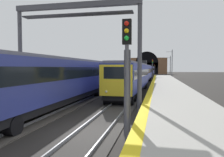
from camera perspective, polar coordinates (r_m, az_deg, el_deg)
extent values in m
plane|color=#282623|center=(10.98, -4.90, -14.01)|extent=(320.00, 320.00, 0.00)
cube|color=#9E9B93|center=(10.50, 19.22, -12.17)|extent=(112.00, 4.51, 0.98)
cube|color=yellow|center=(10.32, 8.01, -9.47)|extent=(112.00, 0.50, 0.01)
cube|color=#383533|center=(10.98, -4.90, -13.86)|extent=(160.00, 2.62, 0.06)
cube|color=gray|center=(11.17, -8.53, -13.02)|extent=(160.00, 0.07, 0.15)
cube|color=gray|center=(10.77, -1.14, -13.60)|extent=(160.00, 0.07, 0.15)
cube|color=#4C4742|center=(12.99, -24.88, -11.47)|extent=(160.00, 3.05, 0.06)
cube|color=gray|center=(12.56, -22.21, -11.41)|extent=(160.00, 0.07, 0.15)
cube|color=navy|center=(26.16, 5.17, 0.78)|extent=(18.07, 3.20, 2.65)
cube|color=black|center=(26.15, 5.17, 1.50)|extent=(17.35, 3.21, 0.80)
cube|color=slate|center=(26.15, 5.18, 3.89)|extent=(17.52, 2.77, 0.20)
cube|color=black|center=(26.26, 5.15, -2.50)|extent=(17.70, 2.86, 0.49)
cylinder|color=black|center=(18.57, 1.73, -5.67)|extent=(0.93, 2.58, 0.87)
cylinder|color=black|center=(20.32, 2.74, -4.93)|extent=(0.93, 2.58, 0.87)
cylinder|color=black|center=(32.30, 6.66, -2.06)|extent=(0.93, 2.58, 0.87)
cylinder|color=black|center=(34.09, 7.00, -1.80)|extent=(0.93, 2.58, 0.87)
cube|color=yellow|center=(17.26, 0.98, -0.52)|extent=(0.18, 2.68, 2.50)
cube|color=black|center=(17.19, 0.94, 1.48)|extent=(0.08, 1.95, 0.95)
sphere|color=#F2EACC|center=(17.14, 3.44, -3.57)|extent=(0.20, 0.20, 0.20)
sphere|color=#F2EACC|center=(17.46, -1.53, -3.44)|extent=(0.20, 0.20, 0.20)
cube|color=navy|center=(44.69, 7.95, 1.61)|extent=(18.07, 3.20, 2.65)
cube|color=black|center=(44.69, 7.95, 2.00)|extent=(17.35, 3.21, 0.86)
cube|color=slate|center=(44.68, 7.96, 3.44)|extent=(17.52, 2.77, 0.20)
cube|color=black|center=(44.75, 7.94, -0.31)|extent=(17.70, 2.86, 0.49)
cylinder|color=black|center=(36.87, 6.80, -1.45)|extent=(0.93, 2.58, 0.87)
cylinder|color=black|center=(38.66, 7.10, -1.26)|extent=(0.93, 2.58, 0.87)
cylinder|color=black|center=(50.88, 8.57, -0.29)|extent=(0.93, 2.58, 0.87)
cylinder|color=black|center=(52.68, 8.72, -0.18)|extent=(0.93, 2.58, 0.87)
cube|color=navy|center=(63.27, 9.10, 1.95)|extent=(18.07, 3.20, 2.65)
cube|color=black|center=(63.26, 9.10, 2.33)|extent=(17.35, 3.21, 0.82)
cube|color=slate|center=(63.26, 9.11, 3.24)|extent=(17.52, 2.77, 0.20)
cube|color=black|center=(63.31, 9.09, 0.60)|extent=(17.70, 2.86, 0.49)
cylinder|color=black|center=(55.70, 8.52, -0.02)|extent=(0.93, 2.58, 0.87)
cylinder|color=black|center=(57.50, 8.67, 0.07)|extent=(0.93, 2.58, 0.87)
cylinder|color=black|center=(69.15, 9.43, 0.52)|extent=(0.93, 2.58, 0.87)
cylinder|color=black|center=(70.94, 9.53, 0.58)|extent=(0.93, 2.58, 0.87)
cube|color=navy|center=(81.86, 9.73, 2.14)|extent=(18.07, 3.20, 2.65)
cube|color=black|center=(81.86, 9.73, 2.44)|extent=(17.35, 3.21, 0.88)
cube|color=slate|center=(81.86, 9.74, 3.14)|extent=(17.52, 2.77, 0.20)
cube|color=black|center=(81.89, 9.72, 1.09)|extent=(17.70, 2.86, 0.49)
cylinder|color=black|center=(73.86, 9.34, 0.67)|extent=(0.93, 2.58, 0.87)
cylinder|color=black|center=(75.65, 9.43, 0.72)|extent=(0.93, 2.58, 0.87)
cylinder|color=black|center=(88.15, 9.96, 1.01)|extent=(0.93, 2.58, 0.87)
cylinder|color=black|center=(89.95, 10.03, 1.05)|extent=(0.93, 2.58, 0.87)
cube|color=black|center=(44.69, 7.97, 4.14)|extent=(1.34, 1.70, 0.90)
cube|color=navy|center=(17.81, -13.37, 0.18)|extent=(20.35, 3.02, 2.74)
cube|color=black|center=(17.79, -13.39, 1.53)|extent=(19.54, 3.05, 0.87)
cube|color=slate|center=(17.80, -13.43, 4.90)|extent=(19.73, 2.59, 0.20)
cube|color=black|center=(17.94, -13.32, -4.81)|extent=(19.94, 2.68, 0.53)
cylinder|color=black|center=(24.66, -6.01, -3.46)|extent=(0.98, 2.64, 0.96)
cylinder|color=black|center=(26.37, -4.78, -3.05)|extent=(0.98, 2.64, 0.96)
cube|color=navy|center=(37.66, 0.23, 1.62)|extent=(20.35, 3.02, 2.74)
cube|color=black|center=(37.65, 0.23, 2.12)|extent=(19.54, 3.05, 0.87)
cube|color=slate|center=(37.66, 0.23, 3.85)|extent=(19.73, 2.59, 0.20)
cube|color=black|center=(37.73, 0.23, -0.75)|extent=(19.94, 2.68, 0.53)
cylinder|color=black|center=(29.30, -3.34, -2.46)|extent=(0.98, 2.64, 0.96)
cylinder|color=black|center=(31.03, -2.45, -2.16)|extent=(0.98, 2.64, 0.96)
cylinder|color=black|center=(44.53, 2.09, -0.64)|extent=(0.98, 2.64, 0.96)
cylinder|color=black|center=(46.30, 2.49, -0.51)|extent=(0.98, 2.64, 0.96)
cylinder|color=#4C4C54|center=(9.27, 3.88, -4.01)|extent=(0.16, 0.16, 4.15)
cube|color=black|center=(9.32, 3.93, 12.08)|extent=(0.20, 0.38, 1.05)
cube|color=#4C4C54|center=(9.40, 4.00, -3.91)|extent=(0.04, 0.28, 3.74)
sphere|color=red|center=(9.25, 3.83, 14.19)|extent=(0.20, 0.20, 0.20)
sphere|color=yellow|center=(9.20, 3.82, 12.36)|extent=(0.20, 0.20, 0.20)
sphere|color=green|center=(9.15, 3.81, 10.51)|extent=(0.20, 0.20, 0.20)
cylinder|color=#38383D|center=(53.97, 10.50, 1.68)|extent=(0.16, 0.16, 4.26)
cube|color=black|center=(53.98, 10.53, 4.49)|extent=(0.20, 0.38, 1.05)
cube|color=#38383D|center=(54.11, 10.51, 1.68)|extent=(0.04, 0.28, 3.83)
sphere|color=red|center=(53.86, 10.53, 4.84)|extent=(0.20, 0.20, 0.20)
sphere|color=yellow|center=(53.85, 10.52, 4.52)|extent=(0.20, 0.20, 0.20)
sphere|color=green|center=(53.85, 10.52, 4.21)|extent=(0.20, 0.20, 0.20)
cylinder|color=#38383D|center=(97.08, 11.11, 2.05)|extent=(0.16, 0.16, 3.87)
cube|color=black|center=(97.07, 11.12, 3.41)|extent=(0.20, 0.38, 0.75)
cube|color=#38383D|center=(97.22, 11.11, 2.05)|extent=(0.04, 0.28, 3.49)
sphere|color=red|center=(96.95, 11.12, 3.52)|extent=(0.20, 0.20, 0.20)
sphere|color=yellow|center=(96.94, 11.12, 3.34)|extent=(0.20, 0.20, 0.20)
cylinder|color=#3F3F47|center=(16.74, -22.84, 3.91)|extent=(0.28, 0.28, 7.12)
cylinder|color=#3F3F47|center=(13.82, 7.25, 4.39)|extent=(0.28, 0.28, 7.12)
cube|color=#3F3F47|center=(15.32, -9.39, 18.37)|extent=(0.36, 8.68, 0.35)
cube|color=#2D2D33|center=(15.17, -9.37, 16.10)|extent=(0.70, 7.56, 0.08)
cube|color=brown|center=(111.68, 9.14, 3.27)|extent=(2.38, 19.82, 8.19)
cube|color=black|center=(110.44, 9.10, 2.64)|extent=(0.12, 11.10, 5.73)
cylinder|color=black|center=(110.47, 9.11, 4.12)|extent=(0.12, 11.10, 11.10)
cylinder|color=#595B60|center=(73.14, 15.00, 3.00)|extent=(0.22, 0.22, 7.02)
cylinder|color=#595B60|center=(73.16, 14.11, 5.29)|extent=(0.08, 2.34, 0.08)
cylinder|color=#595B60|center=(64.38, 15.44, 3.60)|extent=(0.22, 0.22, 8.31)
cylinder|color=#595B60|center=(64.48, 14.71, 6.77)|extent=(0.08, 1.73, 0.08)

